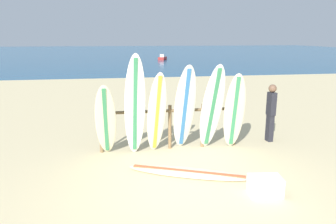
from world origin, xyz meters
TOP-DOWN VIEW (x-y plane):
  - ground_plane at (0.00, 0.00)m, footprint 120.00×120.00m
  - ocean_water at (0.00, 58.00)m, footprint 120.00×80.00m
  - surfboard_rack at (0.02, 2.72)m, footprint 3.67×0.09m
  - surfboard_leaning_far_left at (-1.62, 2.31)m, footprint 0.50×0.83m
  - surfboard_leaning_left at (-0.91, 2.27)m, footprint 0.57×0.69m
  - surfboard_leaning_center_left at (-0.36, 2.38)m, footprint 0.60×0.70m
  - surfboard_leaning_center at (0.36, 2.45)m, footprint 0.59×0.86m
  - surfboard_leaning_center_right at (1.05, 2.36)m, footprint 0.68×0.87m
  - surfboard_leaning_right at (1.66, 2.37)m, footprint 0.59×0.62m
  - surfboard_lying_on_sand at (0.13, 1.03)m, footprint 2.69×1.60m
  - beachgoer_standing at (2.93, 2.87)m, footprint 0.22×0.27m
  - small_boat_offshore at (4.74, 35.81)m, footprint 1.41×2.14m
  - cooler_box at (1.36, -0.13)m, footprint 0.65×0.47m

SIDE VIEW (x-z plane):
  - ground_plane at x=0.00m, z-range 0.00..0.00m
  - ocean_water at x=0.00m, z-range 0.00..0.01m
  - surfboard_lying_on_sand at x=0.13m, z-range -0.01..0.08m
  - cooler_box at x=1.36m, z-range 0.00..0.36m
  - small_boat_offshore at x=4.74m, z-range -0.10..0.61m
  - surfboard_rack at x=0.02m, z-range 0.15..1.33m
  - beachgoer_standing at x=2.93m, z-range 0.08..1.71m
  - surfboard_leaning_far_left at x=-1.62m, z-range 0.00..1.88m
  - surfboard_leaning_right at x=1.66m, z-range 0.00..2.05m
  - surfboard_leaning_center_left at x=-0.36m, z-range 0.00..2.12m
  - surfboard_leaning_center at x=0.36m, z-range 0.00..2.29m
  - surfboard_leaning_center_right at x=1.05m, z-range 0.00..2.30m
  - surfboard_leaning_left at x=-0.91m, z-range 0.00..2.57m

